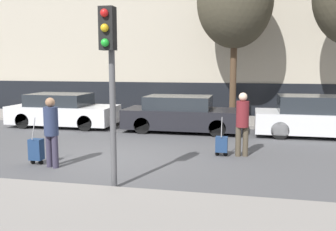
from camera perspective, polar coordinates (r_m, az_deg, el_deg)
name	(u,v)px	position (r m, az deg, el deg)	size (l,w,h in m)	color
ground_plane	(111,158)	(10.13, -8.69, -6.48)	(80.00, 80.00, 0.00)	#4C4C4F
sidewalk_near	(30,209)	(6.91, -20.24, -13.19)	(28.00, 2.50, 0.12)	gray
sidewalk_far	(168,119)	(16.72, -0.05, -0.57)	(28.00, 3.00, 0.12)	gray
parked_car_0	(63,111)	(15.68, -15.73, 0.69)	(4.23, 1.86, 1.32)	silver
parked_car_1	(182,115)	(13.97, 2.15, 0.14)	(4.36, 1.84, 1.33)	black
parked_car_2	(316,117)	(13.98, 21.67, -0.26)	(4.23, 1.90, 1.41)	silver
pedestrian_left	(51,128)	(9.40, -17.37, -1.85)	(0.34, 0.34, 1.70)	#383347
trolley_left	(36,149)	(9.91, -19.44, -4.91)	(0.34, 0.29, 1.19)	navy
pedestrian_right	(242,120)	(10.27, 11.27, -0.72)	(0.35, 0.34, 1.74)	#4C4233
trolley_right	(222,144)	(10.30, 8.16, -4.38)	(0.34, 0.29, 1.08)	navy
traffic_light	(110,62)	(7.28, -8.89, 8.13)	(0.28, 0.47, 3.54)	#515154
bare_tree_down_street	(235,2)	(16.53, 10.15, 16.69)	(3.17, 3.17, 6.92)	#4C3826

